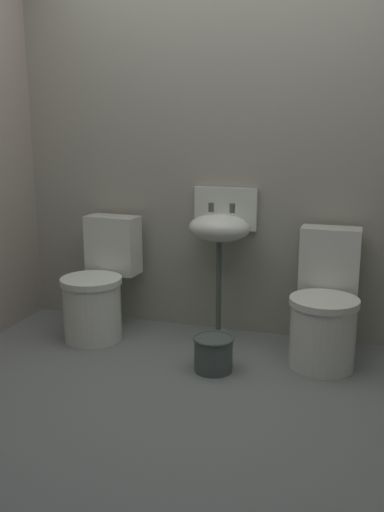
% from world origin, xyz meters
% --- Properties ---
extents(ground_plane, '(3.30, 2.49, 0.08)m').
position_xyz_m(ground_plane, '(0.00, 0.00, -0.04)').
color(ground_plane, slate).
extents(wall_back, '(3.30, 0.10, 2.38)m').
position_xyz_m(wall_back, '(0.00, 1.09, 1.19)').
color(wall_back, gray).
rests_on(wall_back, ground).
extents(toilet_left, '(0.43, 0.62, 0.78)m').
position_xyz_m(toilet_left, '(-0.79, 0.69, 0.32)').
color(toilet_left, silver).
rests_on(toilet_left, ground).
extents(toilet_right, '(0.40, 0.59, 0.78)m').
position_xyz_m(toilet_right, '(0.69, 0.69, 0.32)').
color(toilet_right, silver).
rests_on(toilet_right, ground).
extents(sink, '(0.42, 0.35, 0.99)m').
position_xyz_m(sink, '(-0.00, 0.88, 0.75)').
color(sink, '#47514B').
rests_on(sink, ground).
extents(bucket, '(0.24, 0.24, 0.21)m').
position_xyz_m(bucket, '(0.10, 0.36, 0.11)').
color(bucket, '#47514B').
rests_on(bucket, ground).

